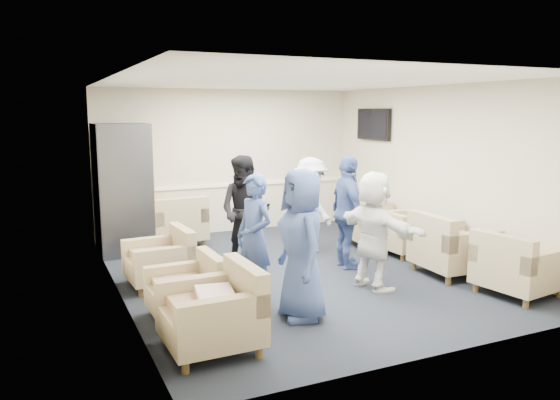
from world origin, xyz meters
name	(u,v)px	position (x,y,z in m)	size (l,w,h in m)	color
floor	(299,272)	(0.00, 0.00, 0.00)	(6.00, 6.00, 0.00)	black
ceiling	(300,81)	(0.00, 0.00, 2.70)	(6.00, 6.00, 0.00)	white
back_wall	(229,161)	(0.00, 3.00, 1.35)	(5.00, 0.02, 2.70)	beige
front_wall	(446,216)	(0.00, -3.00, 1.35)	(5.00, 0.02, 2.70)	beige
left_wall	(116,189)	(-2.50, 0.00, 1.35)	(0.02, 6.00, 2.70)	beige
right_wall	(440,171)	(2.50, 0.00, 1.35)	(0.02, 6.00, 2.70)	beige
chair_rail	(230,185)	(0.00, 2.98, 0.90)	(4.98, 0.04, 0.06)	white
tv	(373,124)	(2.44, 1.80, 2.05)	(0.10, 1.00, 0.58)	black
armchair_left_near	(216,315)	(-1.88, -2.00, 0.35)	(0.90, 0.90, 0.70)	#9E8B66
armchair_left_mid	(189,292)	(-1.90, -1.08, 0.30)	(0.77, 0.77, 0.60)	#9E8B66
armchair_left_far	(163,261)	(-1.91, 0.22, 0.32)	(0.85, 0.85, 0.64)	#9E8B66
armchair_right_near	(516,269)	(2.01, -2.04, 0.35)	(0.98, 0.98, 0.69)	#9E8B66
armchair_right_midnear	(450,249)	(1.88, -1.00, 0.37)	(0.97, 0.97, 0.75)	#9E8B66
armchair_right_midfar	(403,236)	(1.96, 0.18, 0.30)	(0.79, 0.79, 0.60)	#9E8B66
armchair_right_far	(374,225)	(1.85, 0.82, 0.37)	(1.05, 1.05, 0.75)	#9E8B66
armchair_corner	(176,224)	(-1.22, 2.28, 0.37)	(0.98, 0.98, 0.74)	#9E8B66
vending_machine	(123,188)	(-2.09, 2.24, 1.05)	(0.85, 0.99, 2.10)	#48484F
backpack	(219,280)	(-1.40, -0.58, 0.23)	(0.26, 0.19, 0.44)	black
pillow	(215,297)	(-1.89, -2.00, 0.53)	(0.46, 0.34, 0.13)	beige
person_front_left	(302,244)	(-0.76, -1.60, 0.84)	(0.82, 0.54, 1.68)	#394E89
person_mid_left	(254,237)	(-1.01, -0.81, 0.78)	(0.57, 0.37, 1.55)	#394E89
person_back_left	(245,211)	(-0.58, 0.62, 0.83)	(0.80, 0.63, 1.65)	black
person_back_right	(311,205)	(0.70, 0.99, 0.78)	(1.00, 0.58, 1.55)	silver
person_mid_right	(348,212)	(0.74, -0.10, 0.83)	(0.97, 0.41, 1.66)	#394E89
person_front_right	(374,230)	(0.55, -1.07, 0.77)	(1.43, 0.46, 1.54)	white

